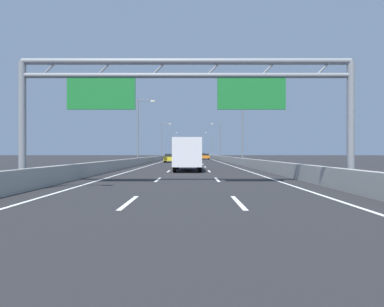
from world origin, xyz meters
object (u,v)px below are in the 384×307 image
at_px(black_car, 174,156).
at_px(red_car, 202,156).
at_px(sign_gantry, 183,89).
at_px(streetlamp_right_mid, 240,127).
at_px(blue_car, 176,156).
at_px(streetlamp_right_far, 219,139).
at_px(box_truck, 187,153).
at_px(yellow_car, 169,158).
at_px(silver_car, 190,155).
at_px(streetlamp_left_mid, 139,127).
at_px(streetlamp_left_distant, 171,143).
at_px(streetlamp_right_distant, 210,143).
at_px(orange_car, 205,156).
at_px(streetlamp_left_far, 162,139).

distance_m(black_car, red_car, 25.31).
distance_m(sign_gantry, streetlamp_right_mid, 32.31).
distance_m(sign_gantry, blue_car, 73.68).
distance_m(streetlamp_right_far, black_car, 13.76).
distance_m(red_car, box_truck, 73.25).
relative_size(sign_gantry, streetlamp_right_mid, 1.76).
bearing_deg(yellow_car, blue_car, 90.53).
xyz_separation_m(yellow_car, silver_car, (3.39, 63.09, 0.04)).
height_order(streetlamp_left_mid, red_car, streetlamp_left_mid).
xyz_separation_m(streetlamp_right_mid, streetlamp_right_far, (0.00, 37.25, 0.00)).
distance_m(streetlamp_left_distant, yellow_car, 67.12).
xyz_separation_m(streetlamp_right_distant, orange_car, (-3.83, -41.11, -4.66)).
xyz_separation_m(streetlamp_right_distant, red_car, (-3.88, -19.38, -4.63)).
distance_m(streetlamp_right_distant, orange_car, 41.55).
relative_size(streetlamp_right_far, orange_car, 2.14).
height_order(sign_gantry, streetlamp_right_distant, streetlamp_right_distant).
bearing_deg(box_truck, orange_car, 85.81).
distance_m(streetlamp_left_mid, silver_car, 71.28).
xyz_separation_m(sign_gantry, streetlamp_right_mid, (7.58, 31.40, 0.57)).
bearing_deg(box_truck, blue_car, 93.53).
relative_size(streetlamp_left_far, blue_car, 2.05).
xyz_separation_m(sign_gantry, streetlamp_left_mid, (-7.35, 31.40, 0.57)).
bearing_deg(streetlamp_right_mid, streetlamp_left_far, 111.84).
relative_size(streetlamp_left_far, streetlamp_left_distant, 1.00).
relative_size(orange_car, silver_car, 1.05).
distance_m(streetlamp_left_far, box_truck, 55.89).
xyz_separation_m(streetlamp_left_mid, black_car, (3.63, 30.93, -4.64)).
relative_size(streetlamp_right_far, streetlamp_right_distant, 1.00).
distance_m(streetlamp_left_distant, red_car, 22.78).
xyz_separation_m(streetlamp_right_mid, silver_car, (-7.59, 70.75, -4.61)).
height_order(streetlamp_right_mid, streetlamp_left_far, same).
xyz_separation_m(yellow_car, red_car, (7.11, 47.46, 0.02)).
bearing_deg(streetlamp_right_distant, streetlamp_left_distant, 180.00).
height_order(yellow_car, red_car, red_car).
bearing_deg(streetlamp_right_mid, streetlamp_left_mid, 180.00).
xyz_separation_m(streetlamp_left_distant, black_car, (3.63, -43.58, -4.64)).
xyz_separation_m(streetlamp_left_distant, blue_car, (3.63, -32.43, -4.65)).
xyz_separation_m(streetlamp_left_distant, silver_car, (7.34, -3.75, -4.61)).
xyz_separation_m(streetlamp_left_distant, red_car, (11.05, -19.38, -4.63)).
height_order(yellow_car, silver_car, silver_car).
height_order(streetlamp_left_mid, streetlamp_right_distant, same).
height_order(streetlamp_right_far, silver_car, streetlamp_right_far).
xyz_separation_m(sign_gantry, box_truck, (-0.01, 13.37, -3.23)).
bearing_deg(box_truck, red_car, 87.09).
bearing_deg(black_car, streetlamp_left_distant, 94.76).
xyz_separation_m(black_car, yellow_car, (0.32, -23.26, -0.01)).
height_order(orange_car, box_truck, box_truck).
height_order(blue_car, silver_car, silver_car).
bearing_deg(orange_car, sign_gantry, -93.32).
distance_m(orange_car, yellow_car, 26.70).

